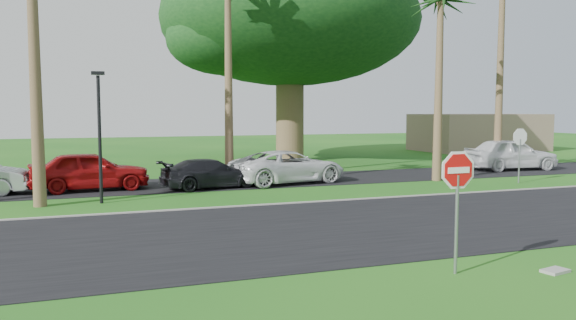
{
  "coord_description": "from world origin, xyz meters",
  "views": [
    {
      "loc": [
        -6.41,
        -12.28,
        3.27
      ],
      "look_at": [
        -0.76,
        3.5,
        1.8
      ],
      "focal_mm": 35.0,
      "sensor_mm": 36.0,
      "label": 1
    }
  ],
  "objects_px": {
    "stop_sign_far": "(520,144)",
    "car_dark": "(211,174)",
    "stop_sign_near": "(457,186)",
    "car_pickup": "(511,154)",
    "car_minivan": "(288,167)",
    "car_red": "(90,171)"
  },
  "relations": [
    {
      "from": "stop_sign_far",
      "to": "car_dark",
      "type": "distance_m",
      "value": 13.92
    },
    {
      "from": "stop_sign_near",
      "to": "car_pickup",
      "type": "relative_size",
      "value": 0.51
    },
    {
      "from": "car_dark",
      "to": "car_minivan",
      "type": "bearing_deg",
      "value": -91.89
    },
    {
      "from": "stop_sign_near",
      "to": "car_pickup",
      "type": "height_order",
      "value": "stop_sign_near"
    },
    {
      "from": "car_dark",
      "to": "car_minivan",
      "type": "relative_size",
      "value": 0.8
    },
    {
      "from": "car_red",
      "to": "car_minivan",
      "type": "xyz_separation_m",
      "value": [
        8.45,
        -0.52,
        -0.07
      ]
    },
    {
      "from": "stop_sign_near",
      "to": "car_minivan",
      "type": "relative_size",
      "value": 0.5
    },
    {
      "from": "stop_sign_far",
      "to": "car_minivan",
      "type": "xyz_separation_m",
      "value": [
        -9.89,
        3.45,
        -1.04
      ]
    },
    {
      "from": "stop_sign_far",
      "to": "car_pickup",
      "type": "distance_m",
      "value": 5.94
    },
    {
      "from": "stop_sign_near",
      "to": "stop_sign_far",
      "type": "xyz_separation_m",
      "value": [
        11.5,
        11.0,
        0.0
      ]
    },
    {
      "from": "car_red",
      "to": "car_pickup",
      "type": "relative_size",
      "value": 0.92
    },
    {
      "from": "stop_sign_near",
      "to": "car_minivan",
      "type": "height_order",
      "value": "stop_sign_near"
    },
    {
      "from": "stop_sign_near",
      "to": "stop_sign_far",
      "type": "height_order",
      "value": "same"
    },
    {
      "from": "stop_sign_near",
      "to": "car_red",
      "type": "relative_size",
      "value": 0.55
    },
    {
      "from": "car_dark",
      "to": "stop_sign_far",
      "type": "bearing_deg",
      "value": -111.76
    },
    {
      "from": "car_red",
      "to": "car_minivan",
      "type": "distance_m",
      "value": 8.47
    },
    {
      "from": "car_minivan",
      "to": "stop_sign_far",
      "type": "bearing_deg",
      "value": -120.07
    },
    {
      "from": "car_red",
      "to": "car_pickup",
      "type": "bearing_deg",
      "value": -91.81
    },
    {
      "from": "stop_sign_near",
      "to": "car_minivan",
      "type": "xyz_separation_m",
      "value": [
        1.61,
        14.45,
        -1.04
      ]
    },
    {
      "from": "car_pickup",
      "to": "car_minivan",
      "type": "bearing_deg",
      "value": 100.44
    },
    {
      "from": "stop_sign_far",
      "to": "car_red",
      "type": "distance_m",
      "value": 18.8
    },
    {
      "from": "car_red",
      "to": "car_minivan",
      "type": "height_order",
      "value": "car_red"
    }
  ]
}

